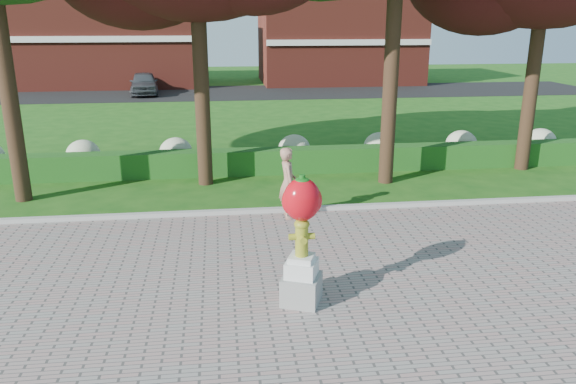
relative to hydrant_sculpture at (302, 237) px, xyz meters
name	(u,v)px	position (x,y,z in m)	size (l,w,h in m)	color
ground	(298,260)	(0.21, 1.86, -1.28)	(100.00, 100.00, 0.00)	#1A5014
walkway	(338,375)	(0.21, -2.14, -1.26)	(40.00, 14.00, 0.04)	gray
curb	(282,210)	(0.21, 4.86, -1.20)	(40.00, 0.18, 0.15)	#ADADA5
lawn_hedge	(268,161)	(0.21, 8.86, -0.88)	(24.00, 0.70, 0.80)	#1A4D16
hydrangea_row	(282,149)	(0.79, 9.86, -0.73)	(20.10, 1.10, 0.99)	#B4C092
street	(240,92)	(0.21, 29.86, -1.27)	(50.00, 8.00, 0.02)	black
building_left	(101,37)	(-9.79, 35.86, 2.22)	(14.00, 8.00, 7.00)	maroon
building_right	(338,40)	(8.21, 35.86, 1.92)	(12.00, 8.00, 6.40)	maroon
hydrant_sculpture	(302,237)	(0.00, 0.00, 0.00)	(0.82, 0.82, 2.33)	gray
woman	(288,183)	(0.32, 4.46, -0.34)	(0.65, 0.43, 1.79)	tan
parked_car	(144,83)	(-6.13, 29.51, -0.52)	(1.75, 4.34, 1.48)	#464A4F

